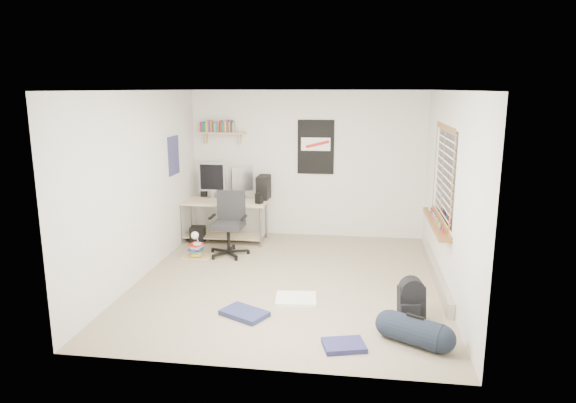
# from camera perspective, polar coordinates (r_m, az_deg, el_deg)

# --- Properties ---
(floor) EXTENTS (4.00, 4.50, 0.01)m
(floor) POSITION_cam_1_polar(r_m,az_deg,el_deg) (6.98, 0.10, -8.80)
(floor) COLOR gray
(floor) RESTS_ON ground
(ceiling) EXTENTS (4.00, 4.50, 0.01)m
(ceiling) POSITION_cam_1_polar(r_m,az_deg,el_deg) (6.50, 0.11, 12.29)
(ceiling) COLOR white
(ceiling) RESTS_ON ground
(back_wall) EXTENTS (4.00, 0.01, 2.50)m
(back_wall) POSITION_cam_1_polar(r_m,az_deg,el_deg) (8.83, 2.12, 4.16)
(back_wall) COLOR silver
(back_wall) RESTS_ON ground
(left_wall) EXTENTS (0.01, 4.50, 2.50)m
(left_wall) POSITION_cam_1_polar(r_m,az_deg,el_deg) (7.18, -15.97, 1.75)
(left_wall) COLOR silver
(left_wall) RESTS_ON ground
(right_wall) EXTENTS (0.01, 4.50, 2.50)m
(right_wall) POSITION_cam_1_polar(r_m,az_deg,el_deg) (6.66, 17.46, 0.85)
(right_wall) COLOR silver
(right_wall) RESTS_ON ground
(desk) EXTENTS (1.60, 1.13, 0.67)m
(desk) POSITION_cam_1_polar(r_m,az_deg,el_deg) (8.69, -7.10, -2.03)
(desk) COLOR tan
(desk) RESTS_ON floor
(monitor_left) EXTENTS (0.44, 0.11, 0.49)m
(monitor_left) POSITION_cam_1_polar(r_m,az_deg,el_deg) (8.78, -8.40, 1.76)
(monitor_left) COLOR #9C9BA0
(monitor_left) RESTS_ON desk
(monitor_right) EXTENTS (0.36, 0.27, 0.41)m
(monitor_right) POSITION_cam_1_polar(r_m,az_deg,el_deg) (8.76, -5.11, 1.55)
(monitor_right) COLOR #96969A
(monitor_right) RESTS_ON desk
(pc_tower) EXTENTS (0.19, 0.40, 0.42)m
(pc_tower) POSITION_cam_1_polar(r_m,az_deg,el_deg) (8.66, -2.73, 1.50)
(pc_tower) COLOR black
(pc_tower) RESTS_ON desk
(keyboard) EXTENTS (0.38, 0.17, 0.02)m
(keyboard) POSITION_cam_1_polar(r_m,az_deg,el_deg) (8.57, -6.50, -0.05)
(keyboard) COLOR black
(keyboard) RESTS_ON desk
(speaker_left) EXTENTS (0.10, 0.10, 0.20)m
(speaker_left) POSITION_cam_1_polar(r_m,az_deg,el_deg) (8.96, -9.33, 0.99)
(speaker_left) COLOR black
(speaker_left) RESTS_ON desk
(speaker_right) EXTENTS (0.13, 0.13, 0.20)m
(speaker_right) POSITION_cam_1_polar(r_m,az_deg,el_deg) (8.31, -3.23, 0.25)
(speaker_right) COLOR black
(speaker_right) RESTS_ON desk
(office_chair) EXTENTS (0.65, 0.65, 0.99)m
(office_chair) POSITION_cam_1_polar(r_m,az_deg,el_deg) (7.90, -6.67, -2.54)
(office_chair) COLOR black
(office_chair) RESTS_ON floor
(wall_shelf) EXTENTS (0.80, 0.22, 0.24)m
(wall_shelf) POSITION_cam_1_polar(r_m,az_deg,el_deg) (8.93, -7.31, 7.58)
(wall_shelf) COLOR tan
(wall_shelf) RESTS_ON back_wall
(poster_back_wall) EXTENTS (0.62, 0.03, 0.92)m
(poster_back_wall) POSITION_cam_1_polar(r_m,az_deg,el_deg) (8.76, 3.10, 6.05)
(poster_back_wall) COLOR black
(poster_back_wall) RESTS_ON back_wall
(poster_left_wall) EXTENTS (0.02, 0.42, 0.60)m
(poster_left_wall) POSITION_cam_1_polar(r_m,az_deg,el_deg) (8.23, -12.59, 5.01)
(poster_left_wall) COLOR navy
(poster_left_wall) RESTS_ON left_wall
(window) EXTENTS (0.10, 1.50, 1.26)m
(window) POSITION_cam_1_polar(r_m,az_deg,el_deg) (6.91, 16.72, 2.98)
(window) COLOR brown
(window) RESTS_ON right_wall
(baseboard_heater) EXTENTS (0.08, 2.50, 0.18)m
(baseboard_heater) POSITION_cam_1_polar(r_m,az_deg,el_deg) (7.24, 16.09, -7.68)
(baseboard_heater) COLOR #B7B2A8
(baseboard_heater) RESTS_ON floor
(backpack) EXTENTS (0.32, 0.27, 0.38)m
(backpack) POSITION_cam_1_polar(r_m,az_deg,el_deg) (5.95, 13.54, -10.91)
(backpack) COLOR black
(backpack) RESTS_ON floor
(duffel_bag) EXTENTS (0.39, 0.39, 0.57)m
(duffel_bag) POSITION_cam_1_polar(r_m,az_deg,el_deg) (5.46, 13.86, -13.84)
(duffel_bag) COLOR black
(duffel_bag) RESTS_ON floor
(tshirt) EXTENTS (0.53, 0.46, 0.04)m
(tshirt) POSITION_cam_1_polar(r_m,az_deg,el_deg) (6.35, 0.91, -10.77)
(tshirt) COLOR silver
(tshirt) RESTS_ON floor
(jeans_a) EXTENTS (0.60, 0.53, 0.06)m
(jeans_a) POSITION_cam_1_polar(r_m,az_deg,el_deg) (5.97, -4.87, -12.27)
(jeans_a) COLOR navy
(jeans_a) RESTS_ON floor
(jeans_b) EXTENTS (0.48, 0.40, 0.05)m
(jeans_b) POSITION_cam_1_polar(r_m,az_deg,el_deg) (5.33, 6.23, -15.59)
(jeans_b) COLOR navy
(jeans_b) RESTS_ON floor
(book_stack) EXTENTS (0.47, 0.42, 0.27)m
(book_stack) POSITION_cam_1_polar(r_m,az_deg,el_deg) (7.98, -10.12, -5.05)
(book_stack) COLOR brown
(book_stack) RESTS_ON floor
(desk_lamp) EXTENTS (0.17, 0.24, 0.21)m
(desk_lamp) POSITION_cam_1_polar(r_m,az_deg,el_deg) (7.89, -10.09, -3.50)
(desk_lamp) COLOR silver
(desk_lamp) RESTS_ON book_stack
(subwoofer) EXTENTS (0.25, 0.25, 0.26)m
(subwoofer) POSITION_cam_1_polar(r_m,az_deg,el_deg) (8.72, -9.99, -3.60)
(subwoofer) COLOR black
(subwoofer) RESTS_ON floor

